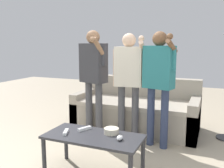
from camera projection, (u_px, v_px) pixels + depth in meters
The scene contains 9 objects.
couch at pixel (136, 111), 4.00m from camera, with size 1.94×0.90×0.80m.
coffee_table at pixel (93, 141), 2.52m from camera, with size 1.01×0.48×0.43m.
snack_bowl at pixel (111, 131), 2.56m from camera, with size 0.15×0.15×0.06m, color beige.
game_remote_nunchuk at pixel (120, 138), 2.39m from camera, with size 0.06×0.09×0.05m.
player_left at pixel (93, 71), 3.53m from camera, with size 0.44×0.44×1.55m.
player_center at pixel (129, 74), 3.37m from camera, with size 0.46×0.29×1.50m.
player_right at pixel (159, 76), 3.15m from camera, with size 0.44×0.38×1.51m.
game_remote_wand_near at pixel (85, 129), 2.67m from camera, with size 0.10×0.16×0.03m.
game_remote_wand_far at pixel (66, 132), 2.57m from camera, with size 0.09×0.15×0.03m.
Camera 1 is at (1.02, -2.20, 1.35)m, focal length 39.48 mm.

